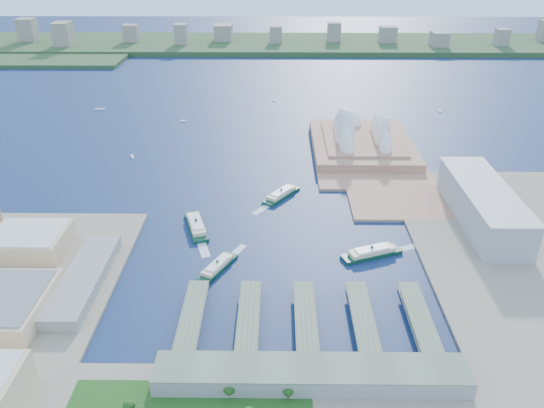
{
  "coord_description": "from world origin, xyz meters",
  "views": [
    {
      "loc": [
        -7.31,
        -384.25,
        260.89
      ],
      "look_at": [
        -12.51,
        84.06,
        18.0
      ],
      "focal_mm": 35.0,
      "sensor_mm": 36.0,
      "label": 1
    }
  ],
  "objects_px": {
    "toaster_building": "(483,205)",
    "ferry_c": "(218,265)",
    "opera_house": "(363,126)",
    "ferry_d": "(372,251)",
    "ferry_a": "(196,224)",
    "ferry_b": "(281,193)"
  },
  "relations": [
    {
      "from": "toaster_building",
      "to": "ferry_c",
      "type": "bearing_deg",
      "value": -161.6
    },
    {
      "from": "opera_house",
      "to": "ferry_d",
      "type": "height_order",
      "value": "opera_house"
    },
    {
      "from": "toaster_building",
      "to": "ferry_c",
      "type": "height_order",
      "value": "toaster_building"
    },
    {
      "from": "opera_house",
      "to": "ferry_c",
      "type": "bearing_deg",
      "value": -119.9
    },
    {
      "from": "opera_house",
      "to": "ferry_a",
      "type": "distance_m",
      "value": 288.78
    },
    {
      "from": "ferry_a",
      "to": "ferry_b",
      "type": "bearing_deg",
      "value": 22.93
    },
    {
      "from": "ferry_d",
      "to": "ferry_b",
      "type": "bearing_deg",
      "value": 13.05
    },
    {
      "from": "ferry_a",
      "to": "ferry_c",
      "type": "relative_size",
      "value": 1.2
    },
    {
      "from": "ferry_c",
      "to": "ferry_d",
      "type": "xyz_separation_m",
      "value": [
        136.18,
        22.86,
        0.75
      ]
    },
    {
      "from": "toaster_building",
      "to": "opera_house",
      "type": "bearing_deg",
      "value": 114.23
    },
    {
      "from": "ferry_a",
      "to": "ferry_d",
      "type": "bearing_deg",
      "value": -33.16
    },
    {
      "from": "ferry_b",
      "to": "ferry_d",
      "type": "relative_size",
      "value": 0.95
    },
    {
      "from": "ferry_b",
      "to": "ferry_d",
      "type": "distance_m",
      "value": 142.5
    },
    {
      "from": "ferry_c",
      "to": "ferry_d",
      "type": "height_order",
      "value": "ferry_d"
    },
    {
      "from": "ferry_b",
      "to": "ferry_c",
      "type": "height_order",
      "value": "ferry_b"
    },
    {
      "from": "ferry_c",
      "to": "ferry_b",
      "type": "bearing_deg",
      "value": -84.68
    },
    {
      "from": "ferry_b",
      "to": "ferry_c",
      "type": "xyz_separation_m",
      "value": [
        -55.66,
        -140.42,
        -0.5
      ]
    },
    {
      "from": "ferry_a",
      "to": "ferry_b",
      "type": "relative_size",
      "value": 1.08
    },
    {
      "from": "toaster_building",
      "to": "ferry_d",
      "type": "distance_m",
      "value": 133.29
    },
    {
      "from": "toaster_building",
      "to": "ferry_b",
      "type": "bearing_deg",
      "value": 164.16
    },
    {
      "from": "ferry_a",
      "to": "ferry_c",
      "type": "height_order",
      "value": "ferry_a"
    },
    {
      "from": "opera_house",
      "to": "ferry_b",
      "type": "height_order",
      "value": "opera_house"
    }
  ]
}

